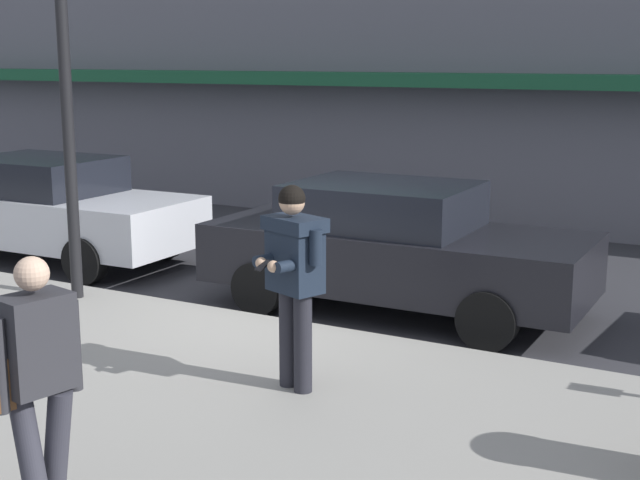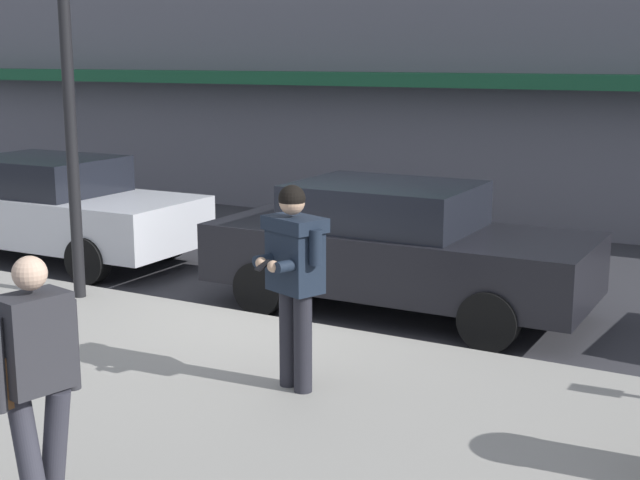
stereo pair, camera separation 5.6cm
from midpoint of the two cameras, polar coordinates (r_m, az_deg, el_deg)
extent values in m
plane|color=#333338|center=(10.24, -2.23, -5.36)|extent=(80.00, 80.00, 0.00)
cube|color=#99968E|center=(7.47, -7.26, -11.51)|extent=(32.00, 5.30, 0.14)
cube|color=silver|center=(9.82, 2.93, -6.11)|extent=(28.00, 0.12, 0.01)
cube|color=#195133|center=(15.06, 13.61, 9.84)|extent=(26.60, 0.70, 0.24)
cube|color=silver|center=(13.79, -16.49, 1.47)|extent=(4.54, 1.92, 0.70)
cube|color=black|center=(13.82, -17.17, 4.01)|extent=(2.11, 1.69, 0.52)
cylinder|color=black|center=(13.57, -9.66, 0.13)|extent=(0.64, 0.23, 0.64)
cylinder|color=black|center=(12.30, -14.52, -1.28)|extent=(0.64, 0.23, 0.64)
cylinder|color=black|center=(15.42, -17.91, 1.10)|extent=(0.64, 0.23, 0.64)
cube|color=black|center=(10.56, 5.20, -1.11)|extent=(4.53, 1.89, 0.70)
cube|color=black|center=(10.51, 4.37, 2.23)|extent=(2.09, 1.67, 0.52)
cylinder|color=black|center=(10.99, 13.66, -2.77)|extent=(0.64, 0.23, 0.64)
cylinder|color=black|center=(9.40, 10.92, -5.09)|extent=(0.64, 0.23, 0.64)
cylinder|color=black|center=(11.98, 0.67, -1.25)|extent=(0.64, 0.23, 0.64)
cylinder|color=black|center=(10.54, -3.69, -3.07)|extent=(0.64, 0.23, 0.64)
cylinder|color=#23232B|center=(7.71, -0.90, -6.60)|extent=(0.16, 0.16, 0.88)
cylinder|color=#23232B|center=(7.86, -1.83, -6.25)|extent=(0.16, 0.16, 0.88)
cube|color=#192333|center=(7.58, -1.40, -0.96)|extent=(0.53, 0.44, 0.64)
cube|color=#192333|center=(7.53, -1.41, 1.05)|extent=(0.60, 0.50, 0.12)
cylinder|color=#192333|center=(7.36, -0.07, -0.47)|extent=(0.11, 0.11, 0.30)
cylinder|color=#192333|center=(7.38, -1.63, -1.63)|extent=(0.20, 0.32, 0.10)
sphere|color=tan|center=(7.35, -2.81, -1.70)|extent=(0.10, 0.10, 0.10)
cylinder|color=#192333|center=(7.77, -2.66, 0.17)|extent=(0.11, 0.11, 0.30)
cylinder|color=#192333|center=(7.61, -3.04, -1.24)|extent=(0.20, 0.32, 0.10)
sphere|color=tan|center=(7.47, -3.57, -1.48)|extent=(0.10, 0.10, 0.10)
cube|color=black|center=(7.39, -3.44, -1.63)|extent=(0.12, 0.16, 0.07)
sphere|color=tan|center=(7.48, -1.59, 2.45)|extent=(0.22, 0.22, 0.22)
sphere|color=black|center=(7.47, -1.59, 2.68)|extent=(0.23, 0.23, 0.23)
cylinder|color=#33333D|center=(5.99, -16.36, -12.73)|extent=(0.35, 0.22, 0.87)
cylinder|color=#33333D|center=(5.91, -17.87, -13.19)|extent=(0.35, 0.22, 0.87)
cube|color=#2D2D33|center=(5.69, -17.55, -6.25)|extent=(0.36, 0.47, 0.60)
cylinder|color=#2D2D33|center=(5.84, -15.39, -6.49)|extent=(0.10, 0.10, 0.58)
sphere|color=beige|center=(5.58, -17.82, -2.04)|extent=(0.21, 0.21, 0.21)
cylinder|color=black|center=(10.84, -15.60, 8.30)|extent=(0.14, 0.14, 4.60)
camera|label=1|loc=(0.03, -89.79, 0.04)|focal=50.00mm
camera|label=2|loc=(0.03, 90.21, -0.04)|focal=50.00mm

